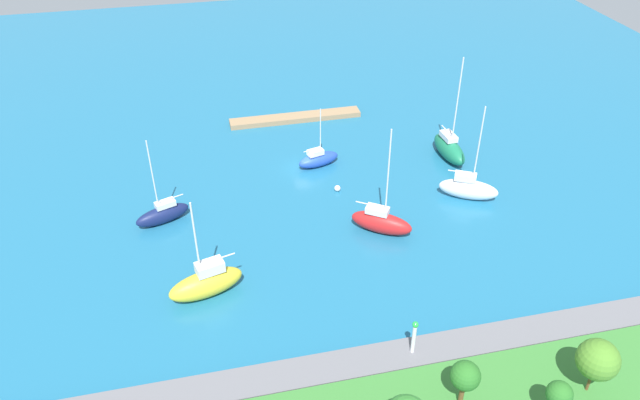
% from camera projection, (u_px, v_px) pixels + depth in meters
% --- Properties ---
extents(water, '(160.00, 160.00, 0.00)m').
position_uv_depth(water, '(304.00, 168.00, 82.71)').
color(water, '#1E668C').
rests_on(water, ground).
extents(pier_dock, '(20.44, 2.50, 0.79)m').
position_uv_depth(pier_dock, '(295.00, 118.00, 94.23)').
color(pier_dock, '#997A56').
rests_on(pier_dock, ground).
extents(breakwater, '(68.86, 3.35, 1.16)m').
position_uv_depth(breakwater, '(381.00, 361.00, 54.37)').
color(breakwater, slate).
rests_on(breakwater, ground).
extents(harbor_beacon, '(0.56, 0.56, 3.73)m').
position_uv_depth(harbor_beacon, '(414.00, 335.00, 53.34)').
color(harbor_beacon, silver).
rests_on(harbor_beacon, breakwater).
extents(park_tree_mideast, '(2.46, 2.46, 4.62)m').
position_uv_depth(park_tree_mideast, '(465.00, 376.00, 47.96)').
color(park_tree_mideast, brown).
rests_on(park_tree_mideast, shoreline_park).
extents(park_tree_center, '(3.48, 3.48, 5.46)m').
position_uv_depth(park_tree_center, '(598.00, 360.00, 48.85)').
color(park_tree_center, brown).
rests_on(park_tree_center, shoreline_park).
extents(park_tree_west, '(2.08, 2.08, 4.39)m').
position_uv_depth(park_tree_west, '(559.00, 395.00, 46.61)').
color(park_tree_west, brown).
rests_on(park_tree_west, shoreline_park).
extents(sailboat_yellow_far_south, '(8.18, 4.56, 11.68)m').
position_uv_depth(sailboat_yellow_far_south, '(206.00, 283.00, 61.38)').
color(sailboat_yellow_far_south, yellow).
rests_on(sailboat_yellow_far_south, water).
extents(sailboat_blue_by_breakwater, '(6.26, 3.54, 8.55)m').
position_uv_depth(sailboat_blue_by_breakwater, '(318.00, 159.00, 82.61)').
color(sailboat_blue_by_breakwater, '#2347B2').
rests_on(sailboat_blue_by_breakwater, water).
extents(sailboat_red_east_end, '(7.28, 6.00, 13.63)m').
position_uv_depth(sailboat_red_east_end, '(381.00, 222.00, 70.22)').
color(sailboat_red_east_end, red).
rests_on(sailboat_red_east_end, water).
extents(sailboat_navy_mid_basin, '(6.81, 4.09, 11.24)m').
position_uv_depth(sailboat_navy_mid_basin, '(163.00, 214.00, 71.89)').
color(sailboat_navy_mid_basin, '#141E4C').
rests_on(sailboat_navy_mid_basin, water).
extents(sailboat_green_near_pier, '(3.04, 8.07, 14.90)m').
position_uv_depth(sailboat_green_near_pier, '(449.00, 148.00, 84.19)').
color(sailboat_green_near_pier, '#19724C').
rests_on(sailboat_green_near_pier, water).
extents(sailboat_white_west_end, '(7.49, 5.44, 12.84)m').
position_uv_depth(sailboat_white_west_end, '(468.00, 188.00, 75.93)').
color(sailboat_white_west_end, white).
rests_on(sailboat_white_west_end, water).
extents(mooring_buoy_white, '(0.80, 0.80, 0.80)m').
position_uv_depth(mooring_buoy_white, '(337.00, 188.00, 77.86)').
color(mooring_buoy_white, white).
rests_on(mooring_buoy_white, water).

